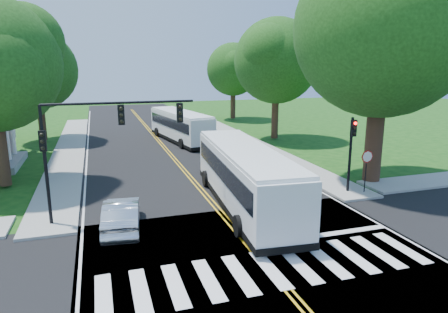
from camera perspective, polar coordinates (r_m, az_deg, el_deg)
name	(u,v)px	position (r m, az deg, el deg)	size (l,w,h in m)	color
ground	(265,263)	(16.05, 5.83, -14.94)	(140.00, 140.00, 0.00)	#114010
road	(175,160)	(32.36, -6.97, -0.51)	(14.00, 96.00, 0.01)	black
cross_road	(265,263)	(16.04, 5.83, -14.93)	(60.00, 12.00, 0.01)	black
center_line	(167,150)	(36.21, -8.18, 0.91)	(0.36, 70.00, 0.01)	gold
edge_line_w	(87,155)	(35.75, -18.97, 0.17)	(0.12, 70.00, 0.01)	silver
edge_line_e	(238,146)	(37.90, 2.01, 1.57)	(0.12, 70.00, 0.01)	silver
crosswalk	(270,269)	(15.64, 6.59, -15.69)	(12.60, 3.00, 0.01)	silver
stop_bar	(322,235)	(18.82, 13.83, -10.85)	(6.60, 0.40, 0.01)	silver
sidewalk_nw	(70,149)	(38.74, -21.14, 1.04)	(2.60, 40.00, 0.15)	gray
sidewalk_ne	(242,139)	(41.16, 2.56, 2.57)	(2.60, 40.00, 0.15)	gray
tree_ne_big	(384,29)	(26.94, 21.84, 16.61)	(10.80, 10.80, 14.91)	#362115
tree_west_far	(37,70)	(43.26, -25.19, 11.11)	(7.60, 7.60, 10.67)	#362115
tree_east_mid	(277,61)	(40.80, 7.51, 13.37)	(8.40, 8.40, 11.93)	#362115
tree_east_far	(233,70)	(56.03, 1.31, 12.32)	(7.20, 7.20, 10.34)	#362115
signal_nw	(97,133)	(19.62, -17.73, 3.22)	(7.15, 0.46, 5.66)	black
signal_ne	(351,145)	(24.34, 17.74, 1.62)	(0.30, 0.46, 4.40)	black
stop_sign	(367,161)	(24.64, 19.73, -0.61)	(0.76, 0.08, 2.53)	black
bus_lead	(245,176)	(21.37, 2.98, -2.76)	(3.71, 12.59, 3.21)	white
bus_follow	(180,126)	(40.16, -6.27, 4.42)	(4.34, 11.75, 2.97)	white
hatchback	(122,215)	(19.17, -14.39, -8.06)	(1.56, 4.48, 1.47)	silver
suv	(291,181)	(24.50, 9.52, -3.52)	(2.00, 4.34, 1.21)	silver
dark_sedan	(247,150)	(32.56, 3.30, 0.90)	(1.93, 4.74, 1.38)	black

